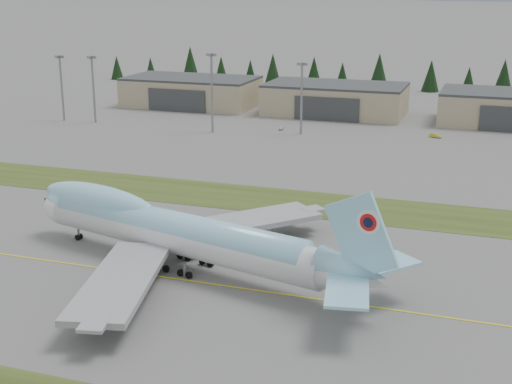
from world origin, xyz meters
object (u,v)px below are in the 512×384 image
at_px(boeing_747_freighter, 176,231).
at_px(service_vehicle_a, 281,130).
at_px(hangar_left, 191,92).
at_px(service_vehicle_b, 435,138).
at_px(hangar_center, 335,99).

height_order(boeing_747_freighter, service_vehicle_a, boeing_747_freighter).
relative_size(boeing_747_freighter, hangar_left, 1.46).
distance_m(boeing_747_freighter, service_vehicle_b, 120.97).
height_order(boeing_747_freighter, hangar_center, boeing_747_freighter).
xyz_separation_m(hangar_left, service_vehicle_b, (92.19, -28.20, -5.39)).
bearing_deg(hangar_left, hangar_center, 0.00).
height_order(boeing_747_freighter, hangar_left, boeing_747_freighter).
relative_size(hangar_left, service_vehicle_a, 15.58).
relative_size(boeing_747_freighter, hangar_center, 1.46).
distance_m(hangar_center, service_vehicle_b, 46.98).
bearing_deg(service_vehicle_a, hangar_left, 138.90).
bearing_deg(service_vehicle_b, service_vehicle_a, 119.98).
bearing_deg(hangar_center, service_vehicle_b, -37.17).
relative_size(hangar_center, service_vehicle_a, 15.58).
bearing_deg(service_vehicle_b, boeing_747_freighter, -169.38).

